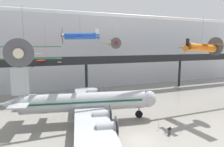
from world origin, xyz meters
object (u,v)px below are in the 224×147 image
Objects in this scene: suspended_plane_orange_highwing at (202,47)px; info_sign_pedestal at (169,132)px; airliner_silver_main at (84,102)px; suspended_plane_red_highwing at (46,62)px; stanchion_barrier at (159,128)px; suspended_plane_cream_biplane at (113,44)px; suspended_plane_green_biplane at (25,54)px; suspended_plane_blue_trainer at (80,36)px.

suspended_plane_orange_highwing is 17.03m from info_sign_pedestal.
suspended_plane_red_highwing reaches higher than airliner_silver_main.
suspended_plane_cream_biplane is at bearing 82.86° from stanchion_barrier.
suspended_plane_green_biplane is at bearing 173.15° from suspended_plane_orange_highwing.
airliner_silver_main is 3.43× the size of suspended_plane_blue_trainer.
suspended_plane_cream_biplane is 18.37m from suspended_plane_red_highwing.
airliner_silver_main is at bearing 117.05° from suspended_plane_green_biplane.
suspended_plane_orange_highwing is 29.62m from suspended_plane_green_biplane.
suspended_plane_red_highwing is 9.35× the size of stanchion_barrier.
suspended_plane_green_biplane is (-3.97, -19.90, 2.58)m from suspended_plane_red_highwing.
airliner_silver_main is 14.33m from info_sign_pedestal.
suspended_plane_orange_highwing is (20.23, -9.02, -2.03)m from suspended_plane_blue_trainer.
airliner_silver_main is at bearing 110.83° from info_sign_pedestal.
suspended_plane_blue_trainer and suspended_plane_orange_highwing have the same top height.
suspended_plane_red_highwing is (-4.68, 16.98, 5.74)m from airliner_silver_main.
suspended_plane_blue_trainer is 18.98m from suspended_plane_cream_biplane.
suspended_plane_cream_biplane is 24.66m from suspended_plane_orange_highwing.
suspended_plane_orange_highwing reaches higher than airliner_silver_main.
airliner_silver_main reaches higher than info_sign_pedestal.
suspended_plane_red_highwing is (-5.37, 12.19, -5.41)m from suspended_plane_blue_trainer.
suspended_plane_orange_highwing is (25.61, -21.20, 3.38)m from suspended_plane_red_highwing.
suspended_plane_blue_trainer is 22.29m from info_sign_pedestal.
suspended_plane_orange_highwing reaches higher than stanchion_barrier.
suspended_plane_green_biplane is at bearing 97.20° from suspended_plane_red_highwing.
stanchion_barrier is at bearing 138.73° from suspended_plane_red_highwing.
airliner_silver_main is 3.01× the size of suspended_plane_orange_highwing.
suspended_plane_cream_biplane is 0.83× the size of suspended_plane_orange_highwing.
suspended_plane_green_biplane is (-8.65, -2.92, 8.33)m from airliner_silver_main.
info_sign_pedestal is at bearing -31.74° from airliner_silver_main.
suspended_plane_red_highwing is at bearing 136.05° from suspended_plane_orange_highwing.
suspended_plane_green_biplane reaches higher than suspended_plane_red_highwing.
suspended_plane_red_highwing reaches higher than stanchion_barrier.
suspended_plane_cream_biplane is at bearing 67.46° from airliner_silver_main.
suspended_plane_blue_trainer is (0.70, 4.80, 11.16)m from airliner_silver_main.
airliner_silver_main is 23.97× the size of info_sign_pedestal.
info_sign_pedestal is at bearing 78.70° from suspended_plane_green_biplane.
suspended_plane_orange_highwing is at bearing 25.56° from suspended_plane_cream_biplane.
suspended_plane_orange_highwing is (20.93, -4.22, 9.12)m from airliner_silver_main.
suspended_plane_blue_trainer reaches higher than airliner_silver_main.
suspended_plane_red_highwing is at bearing -53.86° from suspended_plane_blue_trainer.
suspended_plane_red_highwing is 8.12× the size of info_sign_pedestal.
suspended_plane_orange_highwing is 7.95× the size of info_sign_pedestal.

